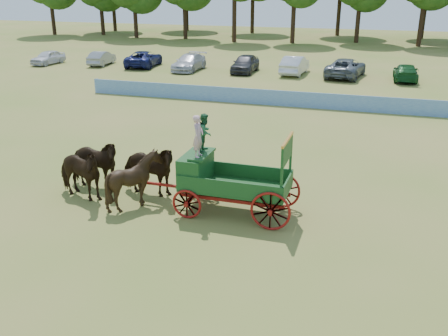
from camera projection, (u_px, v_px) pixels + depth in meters
The scene contains 8 objects.
ground at pixel (173, 217), 17.84m from camera, with size 160.00×160.00×0.00m, color olive.
horse_lead_left at pixel (78, 173), 19.02m from camera, with size 1.13×2.48×2.09m, color black.
horse_lead_right at pixel (93, 164), 20.00m from camera, with size 1.13×2.48×2.09m, color black.
horse_wheel_left at pixel (135, 180), 18.34m from camera, with size 1.69×1.90×2.09m, color black.
horse_wheel_right at pixel (148, 170), 19.33m from camera, with size 1.13×2.48×2.09m, color black.
farm_dray at pixel (217, 171), 17.83m from camera, with size 6.00×2.00×3.63m.
sponsor_banner at pixel (263, 97), 34.02m from camera, with size 26.00×0.08×1.05m, color #205AAF.
parked_cars at pixel (273, 66), 45.25m from camera, with size 47.60×7.34×1.65m.
Camera 1 is at (6.58, -14.81, 7.88)m, focal length 40.00 mm.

